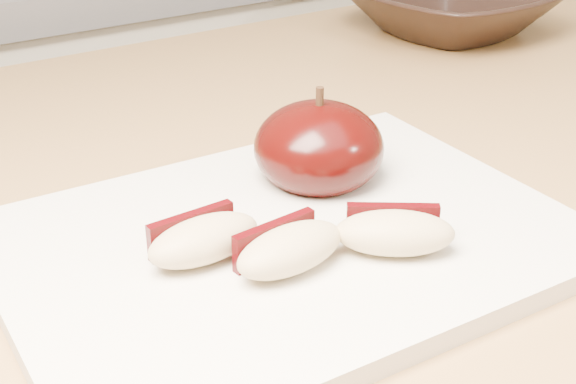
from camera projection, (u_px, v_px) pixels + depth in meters
back_cabinet at (56, 247)px, 1.28m from camera, size 2.40×0.62×0.94m
cutting_board at (288, 241)px, 0.45m from camera, size 0.32×0.24×0.01m
apple_half at (319, 148)px, 0.50m from camera, size 0.09×0.09×0.07m
apple_wedge_a at (203, 239)px, 0.42m from camera, size 0.06×0.03×0.02m
apple_wedge_b at (288, 248)px, 0.41m from camera, size 0.07×0.04×0.02m
apple_wedge_c at (394, 232)px, 0.42m from camera, size 0.07×0.06×0.02m
bowl at (450, 7)px, 0.83m from camera, size 0.22×0.22×0.05m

